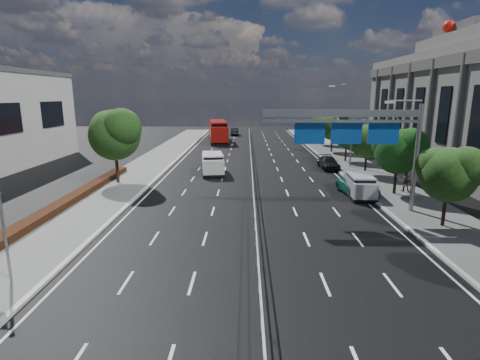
{
  "coord_description": "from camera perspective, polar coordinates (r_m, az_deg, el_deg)",
  "views": [
    {
      "loc": [
        -0.52,
        -14.38,
        7.74
      ],
      "look_at": [
        -0.93,
        9.08,
        2.4
      ],
      "focal_mm": 28.0,
      "sensor_mm": 36.0,
      "label": 1
    }
  ],
  "objects": [
    {
      "name": "median_fence",
      "position": [
        37.58,
        1.77,
        1.74
      ],
      "size": [
        0.05,
        85.0,
        1.02
      ],
      "color": "silver",
      "rests_on": "ground"
    },
    {
      "name": "white_minivan",
      "position": [
        37.59,
        -4.19,
        2.48
      ],
      "size": [
        2.7,
        5.01,
        2.08
      ],
      "rotation": [
        0.0,
        0.0,
        0.14
      ],
      "color": "black",
      "rests_on": "ground"
    },
    {
      "name": "red_bus",
      "position": [
        63.93,
        -3.35,
        7.49
      ],
      "size": [
        4.16,
        12.0,
        3.51
      ],
      "rotation": [
        0.0,
        0.0,
        0.12
      ],
      "color": "black",
      "rests_on": "ground"
    },
    {
      "name": "streetlight_far",
      "position": [
        41.93,
        16.43,
        8.84
      ],
      "size": [
        2.78,
        2.4,
        9.0
      ],
      "color": "gray",
      "rests_on": "ground"
    },
    {
      "name": "kerb_near",
      "position": [
        18.37,
        -27.42,
        -13.4
      ],
      "size": [
        0.25,
        140.0,
        0.15
      ],
      "primitive_type": "cube",
      "color": "silver",
      "rests_on": "ground"
    },
    {
      "name": "pedestrian_a",
      "position": [
        30.7,
        24.78,
        -1.07
      ],
      "size": [
        0.75,
        0.69,
        1.71
      ],
      "primitive_type": "imported",
      "rotation": [
        0.0,
        0.0,
        3.73
      ],
      "color": "gray",
      "rests_on": "sidewalk_far"
    },
    {
      "name": "near_car_dark",
      "position": [
        74.58,
        -0.86,
        7.4
      ],
      "size": [
        1.76,
        4.39,
        1.42
      ],
      "primitive_type": "imported",
      "rotation": [
        0.0,
        0.0,
        3.2
      ],
      "color": "black",
      "rests_on": "ground"
    },
    {
      "name": "parked_car_dark",
      "position": [
        41.28,
        13.33,
        2.56
      ],
      "size": [
        1.87,
        4.43,
        1.28
      ],
      "primitive_type": "imported",
      "rotation": [
        0.0,
        0.0,
        0.02
      ],
      "color": "black",
      "rests_on": "ground"
    },
    {
      "name": "pedestrian_b",
      "position": [
        32.95,
        23.79,
        -0.12
      ],
      "size": [
        0.86,
        0.69,
        1.69
      ],
      "primitive_type": "imported",
      "rotation": [
        0.0,
        0.0,
        3.08
      ],
      "color": "gray",
      "rests_on": "sidewalk_far"
    },
    {
      "name": "far_tree_h",
      "position": [
        60.18,
        12.4,
        8.41
      ],
      "size": [
        3.41,
        3.18,
        4.91
      ],
      "color": "black",
      "rests_on": "ground"
    },
    {
      "name": "overhead_gantry",
      "position": [
        25.58,
        17.64,
        7.44
      ],
      "size": [
        10.24,
        0.38,
        7.45
      ],
      "color": "gray",
      "rests_on": "ground"
    },
    {
      "name": "parked_car_teal",
      "position": [
        30.99,
        17.51,
        -1.01
      ],
      "size": [
        2.71,
        4.9,
        1.3
      ],
      "primitive_type": "imported",
      "rotation": [
        0.0,
        0.0,
        0.12
      ],
      "color": "#186F61",
      "rests_on": "ground"
    },
    {
      "name": "near_car_silver",
      "position": [
        42.59,
        -4.31,
        3.32
      ],
      "size": [
        2.02,
        4.45,
        1.48
      ],
      "primitive_type": "imported",
      "rotation": [
        0.0,
        0.0,
        3.08
      ],
      "color": "#9C9DA3",
      "rests_on": "ground"
    },
    {
      "name": "far_tree_f",
      "position": [
        45.61,
        16.06,
        6.98
      ],
      "size": [
        3.52,
        3.28,
        5.02
      ],
      "color": "black",
      "rests_on": "ground"
    },
    {
      "name": "far_tree_e",
      "position": [
        38.44,
        18.91,
        5.88
      ],
      "size": [
        3.63,
        3.38,
        5.13
      ],
      "color": "black",
      "rests_on": "ground"
    },
    {
      "name": "hedge_near",
      "position": [
        24.36,
        -30.95,
        -6.71
      ],
      "size": [
        1.0,
        36.0,
        0.44
      ],
      "primitive_type": "cube",
      "color": "black",
      "rests_on": "sidewalk_near"
    },
    {
      "name": "far_tree_d",
      "position": [
        31.43,
        23.05,
        4.39
      ],
      "size": [
        3.85,
        3.59,
        5.34
      ],
      "color": "black",
      "rests_on": "ground"
    },
    {
      "name": "kerb_far",
      "position": [
        18.87,
        32.13,
        -13.24
      ],
      "size": [
        0.25,
        140.0,
        0.15
      ],
      "primitive_type": "cube",
      "color": "silver",
      "rests_on": "ground"
    },
    {
      "name": "silver_minivan",
      "position": [
        30.51,
        17.78,
        -0.85
      ],
      "size": [
        2.0,
        4.28,
        1.74
      ],
      "rotation": [
        0.0,
        0.0,
        -0.05
      ],
      "color": "black",
      "rests_on": "ground"
    },
    {
      "name": "far_tree_g",
      "position": [
        52.84,
        14.0,
        8.11
      ],
      "size": [
        3.96,
        3.69,
        5.45
      ],
      "color": "black",
      "rests_on": "ground"
    },
    {
      "name": "near_tree_back",
      "position": [
        34.45,
        -18.51,
        6.95
      ],
      "size": [
        4.84,
        4.51,
        6.69
      ],
      "color": "black",
      "rests_on": "ground"
    },
    {
      "name": "ground",
      "position": [
        16.34,
        2.81,
        -15.47
      ],
      "size": [
        160.0,
        160.0,
        0.0
      ],
      "primitive_type": "plane",
      "color": "black",
      "rests_on": "ground"
    },
    {
      "name": "far_tree_c",
      "position": [
        24.76,
        29.35,
        1.12
      ],
      "size": [
        3.52,
        3.28,
        4.94
      ],
      "color": "black",
      "rests_on": "ground"
    }
  ]
}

